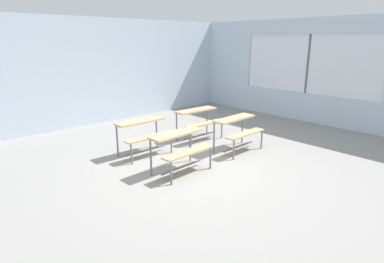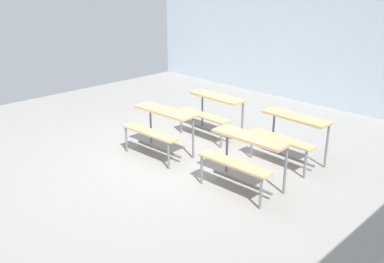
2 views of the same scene
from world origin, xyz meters
TOP-DOWN VIEW (x-y plane):
  - ground at (0.00, 0.00)m, footprint 10.00×9.00m
  - wall_back at (0.00, 4.50)m, footprint 10.00×0.12m
  - wall_right at (5.00, -0.13)m, footprint 0.12×9.00m
  - desk_bench_r0c0 at (-0.32, 0.07)m, footprint 1.12×0.63m
  - desk_bench_r0c1 at (1.37, 0.10)m, footprint 1.11×0.61m
  - desk_bench_r1c0 at (-0.30, 1.29)m, footprint 1.11×0.61m
  - desk_bench_r1c1 at (1.33, 1.29)m, footprint 1.13×0.64m

SIDE VIEW (x-z plane):
  - ground at x=0.00m, z-range -0.05..0.00m
  - desk_bench_r0c0 at x=-0.32m, z-range 0.19..0.93m
  - desk_bench_r0c1 at x=1.37m, z-range 0.19..0.93m
  - desk_bench_r1c0 at x=-0.30m, z-range 0.19..0.93m
  - desk_bench_r1c1 at x=1.33m, z-range 0.19..0.93m
  - wall_right at x=5.00m, z-range -0.05..2.95m
  - wall_back at x=0.00m, z-range 0.00..3.00m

